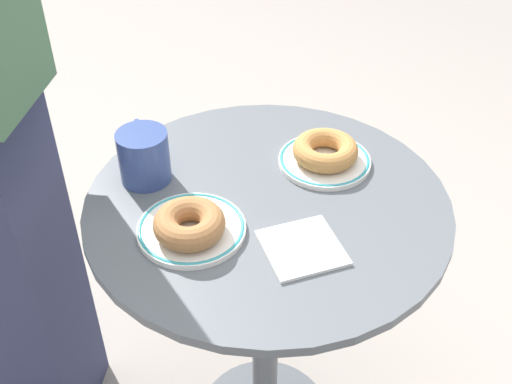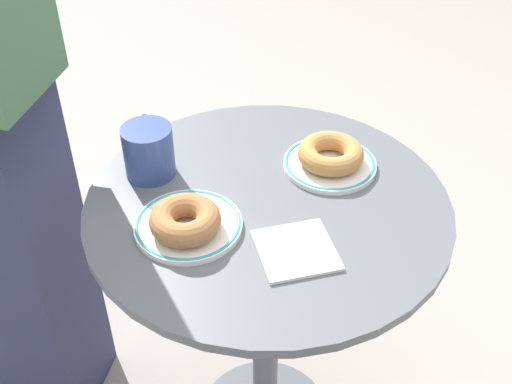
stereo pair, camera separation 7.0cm
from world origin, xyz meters
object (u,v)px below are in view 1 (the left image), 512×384
Objects in this scene: plate_left at (193,230)px; coffee_mug at (144,155)px; donut_old_fashioned at (325,150)px; paper_napkin at (302,248)px; cafe_table at (266,281)px; donut_cinnamon at (189,224)px; plate_right at (324,160)px.

coffee_mug reaches higher than plate_left.
paper_napkin is (-0.17, -0.17, -0.03)m from donut_old_fashioned.
coffee_mug is (-0.13, 0.31, 0.05)m from paper_napkin.
donut_old_fashioned is (0.15, 0.03, 0.24)m from cafe_table.
donut_cinnamon is 0.19m from paper_napkin.
paper_napkin is at bearing -40.75° from donut_cinnamon.
plate_left is 1.04× the size of plate_right.
donut_cinnamon is 0.97× the size of paper_napkin.
plate_right is at bearing -25.52° from coffee_mug.
donut_cinnamon is at bearing -93.23° from coffee_mug.
cafe_table is at bearing -167.81° from plate_right.
cafe_table is 3.87× the size of plate_left.
plate_left is 0.30m from donut_old_fashioned.
plate_left is 1.36× the size of coffee_mug.
cafe_table is at bearing 4.86° from donut_cinnamon.
donut_cinnamon is at bearing -135.33° from plate_left.
coffee_mug is (0.00, 0.18, 0.04)m from plate_left.
plate_right is (0.30, 0.04, -0.00)m from plate_left.
plate_left is 0.03m from donut_cinnamon.
donut_cinnamon is 0.96× the size of donut_old_fashioned.
plate_right is 0.02m from donut_old_fashioned.
plate_left is (-0.15, -0.00, 0.21)m from cafe_table.
paper_napkin is 0.34m from coffee_mug.
coffee_mug is (-0.30, 0.14, 0.02)m from donut_old_fashioned.
paper_napkin is 0.91× the size of coffee_mug.
donut_old_fashioned reaches higher than paper_napkin.
donut_cinnamon is at bearing 139.25° from paper_napkin.
donut_cinnamon is (-0.31, -0.05, 0.03)m from plate_right.
coffee_mug is at bearing 130.36° from cafe_table.
plate_left is 0.30m from plate_right.
donut_old_fashioned is at bearing 43.77° from paper_napkin.
plate_right is 0.34m from coffee_mug.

